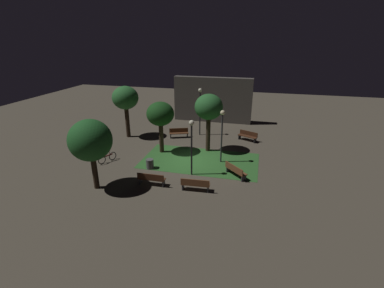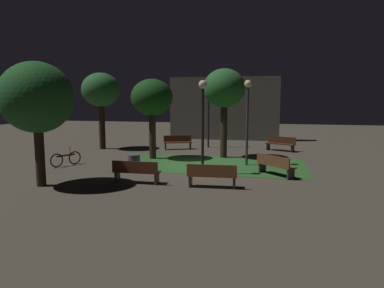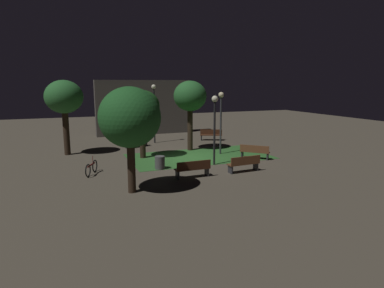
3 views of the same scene
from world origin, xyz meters
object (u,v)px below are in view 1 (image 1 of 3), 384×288
at_px(bicycle, 107,158).
at_px(tree_back_right, 90,141).
at_px(bench_lawn_edge, 195,184).
at_px(lamp_post_path_center, 222,127).
at_px(bench_near_trees, 235,170).
at_px(bench_front_left, 248,136).
at_px(tree_near_wall, 160,115).
at_px(lamp_post_near_wall, 192,138).
at_px(tree_left_canopy, 209,108).
at_px(trash_bin, 150,164).
at_px(bench_by_lamp, 151,179).
at_px(bench_front_right, 179,133).
at_px(tree_lawn_side, 125,99).
at_px(lamp_post_plaza_east, 200,104).

bearing_deg(bicycle, tree_back_right, -69.70).
bearing_deg(bicycle, bench_lawn_edge, -18.47).
height_order(tree_back_right, lamp_post_path_center, tree_back_right).
height_order(bench_near_trees, bench_front_left, same).
relative_size(tree_near_wall, lamp_post_near_wall, 1.07).
relative_size(tree_back_right, tree_left_canopy, 0.94).
distance_m(lamp_post_near_wall, trash_bin, 4.01).
relative_size(bench_near_trees, bench_front_left, 0.89).
xyz_separation_m(bench_by_lamp, lamp_post_near_wall, (2.16, 2.09, 2.27)).
height_order(tree_back_right, bicycle, tree_back_right).
bearing_deg(bench_front_right, bench_lawn_edge, -67.48).
distance_m(tree_lawn_side, tree_back_right, 9.63).
bearing_deg(tree_back_right, lamp_post_plaza_east, 70.01).
relative_size(bench_front_left, bicycle, 1.24).
xyz_separation_m(bench_lawn_edge, bench_near_trees, (2.23, 2.52, 0.00)).
xyz_separation_m(tree_lawn_side, lamp_post_plaza_east, (6.56, 2.21, -0.61)).
relative_size(bench_lawn_edge, tree_near_wall, 0.43).
bearing_deg(bench_near_trees, lamp_post_near_wall, -171.83).
relative_size(bench_front_right, tree_lawn_side, 0.38).
xyz_separation_m(bench_by_lamp, bench_near_trees, (5.16, 2.52, 0.00)).
height_order(tree_lawn_side, bicycle, tree_lawn_side).
relative_size(bench_lawn_edge, bench_near_trees, 1.12).
distance_m(tree_back_right, trash_bin, 5.00).
bearing_deg(lamp_post_plaza_east, tree_near_wall, -113.31).
relative_size(tree_left_canopy, tree_near_wall, 1.13).
distance_m(lamp_post_plaza_east, trash_bin, 8.78).
height_order(lamp_post_near_wall, bicycle, lamp_post_near_wall).
bearing_deg(bench_front_left, bench_lawn_edge, -105.04).
distance_m(bench_by_lamp, tree_back_right, 4.43).
height_order(bench_front_left, lamp_post_plaza_east, lamp_post_plaza_east).
bearing_deg(lamp_post_near_wall, tree_left_canopy, 86.49).
height_order(bench_lawn_edge, lamp_post_plaza_east, lamp_post_plaza_east).
bearing_deg(tree_left_canopy, bench_lawn_edge, -85.80).
relative_size(bench_front_right, lamp_post_plaza_east, 0.41).
height_order(tree_back_right, tree_near_wall, tree_back_right).
bearing_deg(bench_front_left, tree_near_wall, -146.80).
bearing_deg(trash_bin, bicycle, 176.20).
relative_size(lamp_post_path_center, bicycle, 2.76).
height_order(tree_back_right, lamp_post_near_wall, tree_back_right).
height_order(bench_near_trees, tree_lawn_side, tree_lawn_side).
relative_size(bench_lawn_edge, lamp_post_path_center, 0.45).
relative_size(bench_lawn_edge, lamp_post_plaza_east, 0.40).
height_order(bench_lawn_edge, lamp_post_near_wall, lamp_post_near_wall).
distance_m(tree_lawn_side, lamp_post_plaza_east, 6.95).
distance_m(bench_lawn_edge, trash_bin, 4.59).
bearing_deg(bench_by_lamp, bicycle, 151.43).
xyz_separation_m(bench_front_left, lamp_post_near_wall, (-3.42, -7.79, 2.27)).
relative_size(tree_back_right, bicycle, 3.06).
xyz_separation_m(tree_near_wall, trash_bin, (0.20, -3.12, -2.87)).
height_order(tree_near_wall, trash_bin, tree_near_wall).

